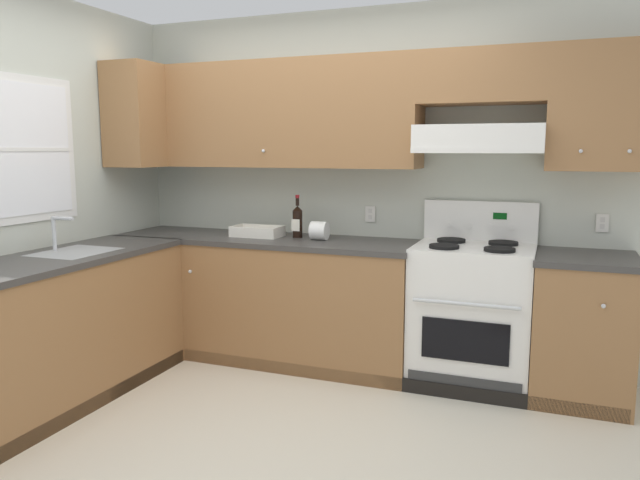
{
  "coord_description": "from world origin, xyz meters",
  "views": [
    {
      "loc": [
        1.56,
        -2.75,
        1.55
      ],
      "look_at": [
        0.23,
        0.7,
        1.0
      ],
      "focal_mm": 34.22,
      "sensor_mm": 36.0,
      "label": 1
    }
  ],
  "objects_px": {
    "stove": "(472,314)",
    "paper_towel_roll": "(319,231)",
    "wine_bottle": "(297,220)",
    "bowl": "(257,233)"
  },
  "relations": [
    {
      "from": "stove",
      "to": "bowl",
      "type": "xyz_separation_m",
      "value": [
        -1.58,
        0.01,
        0.46
      ]
    },
    {
      "from": "bowl",
      "to": "paper_towel_roll",
      "type": "height_order",
      "value": "paper_towel_roll"
    },
    {
      "from": "stove",
      "to": "paper_towel_roll",
      "type": "height_order",
      "value": "stove"
    },
    {
      "from": "wine_bottle",
      "to": "paper_towel_roll",
      "type": "distance_m",
      "value": 0.21
    },
    {
      "from": "stove",
      "to": "paper_towel_roll",
      "type": "relative_size",
      "value": 9.09
    },
    {
      "from": "wine_bottle",
      "to": "paper_towel_roll",
      "type": "relative_size",
      "value": 2.37
    },
    {
      "from": "paper_towel_roll",
      "to": "stove",
      "type": "bearing_deg",
      "value": -0.88
    },
    {
      "from": "paper_towel_roll",
      "to": "bowl",
      "type": "bearing_deg",
      "value": -179.24
    },
    {
      "from": "stove",
      "to": "bowl",
      "type": "height_order",
      "value": "stove"
    },
    {
      "from": "wine_bottle",
      "to": "bowl",
      "type": "bearing_deg",
      "value": -168.2
    }
  ]
}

